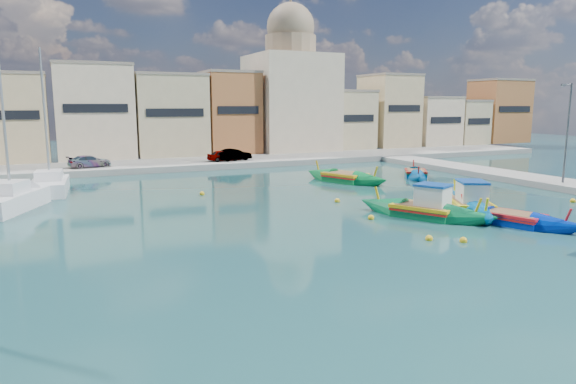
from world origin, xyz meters
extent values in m
plane|color=#123137|center=(0.00, 0.00, 0.00)|extent=(160.00, 160.00, 0.00)
cube|color=gray|center=(0.00, 32.00, 0.30)|extent=(80.00, 8.00, 0.60)
cube|color=tan|center=(-21.91, 39.16, 4.97)|extent=(6.90, 6.32, 8.74)
cube|color=gray|center=(-21.91, 39.16, 9.49)|extent=(7.03, 6.44, 0.30)
cube|color=black|center=(-21.91, 35.95, 5.41)|extent=(5.52, 0.10, 0.90)
cube|color=beige|center=(-13.86, 39.12, 5.55)|extent=(7.88, 6.24, 9.89)
cube|color=gray|center=(-13.86, 39.12, 10.64)|extent=(8.04, 6.37, 0.30)
cube|color=black|center=(-13.86, 35.95, 6.04)|extent=(6.30, 0.10, 0.90)
cube|color=#C2B186|center=(-5.74, 39.72, 5.09)|extent=(7.88, 7.44, 8.99)
cube|color=gray|center=(-5.74, 39.72, 9.74)|extent=(8.04, 7.59, 0.30)
cube|color=black|center=(-5.74, 35.95, 5.54)|extent=(6.30, 0.10, 0.90)
cube|color=#B66B39|center=(1.54, 39.07, 5.31)|extent=(6.17, 6.13, 9.43)
cube|color=gray|center=(1.54, 39.07, 10.18)|extent=(6.29, 6.26, 0.30)
cube|color=black|center=(1.54, 35.95, 5.78)|extent=(4.93, 0.10, 0.90)
cube|color=tan|center=(9.05, 39.85, 3.63)|extent=(7.31, 7.69, 6.05)
cube|color=gray|center=(9.05, 39.85, 6.80)|extent=(7.46, 7.85, 0.30)
cube|color=black|center=(9.05, 35.95, 3.93)|extent=(5.85, 0.10, 0.90)
cube|color=#C2B186|center=(17.02, 39.65, 4.31)|extent=(7.54, 7.30, 7.41)
cube|color=gray|center=(17.02, 39.65, 8.16)|extent=(7.69, 7.45, 0.30)
cube|color=black|center=(17.02, 35.95, 4.68)|extent=(6.03, 0.10, 0.90)
cube|color=tan|center=(24.93, 39.49, 5.42)|extent=(6.36, 6.97, 9.63)
cube|color=gray|center=(24.93, 39.49, 10.38)|extent=(6.48, 7.11, 0.30)
cube|color=black|center=(24.93, 35.95, 5.90)|extent=(5.09, 0.10, 0.90)
cube|color=beige|center=(32.15, 39.35, 3.93)|extent=(6.63, 6.70, 6.65)
cube|color=gray|center=(32.15, 39.35, 7.40)|extent=(6.76, 6.83, 0.30)
cube|color=black|center=(32.15, 35.95, 4.26)|extent=(5.30, 0.10, 0.90)
cube|color=#C2B186|center=(38.26, 39.75, 3.70)|extent=(5.08, 7.51, 6.20)
cube|color=gray|center=(38.26, 39.75, 6.95)|extent=(5.18, 7.66, 0.30)
cube|color=black|center=(38.26, 35.95, 4.01)|extent=(4.06, 0.10, 0.90)
cube|color=#B66B39|center=(45.15, 39.00, 5.27)|extent=(7.79, 6.00, 9.33)
cube|color=gray|center=(45.15, 39.00, 10.08)|extent=(7.95, 6.12, 0.30)
cube|color=black|center=(45.15, 35.95, 5.73)|extent=(6.23, 0.10, 0.90)
cube|color=beige|center=(10.00, 40.00, 6.60)|extent=(10.00, 10.00, 12.00)
cylinder|color=#9E8466|center=(10.00, 40.00, 13.80)|extent=(6.40, 6.40, 2.40)
sphere|color=#9E8466|center=(10.00, 40.00, 15.99)|extent=(6.00, 6.00, 6.00)
cylinder|color=#9E8466|center=(10.00, 40.00, 18.90)|extent=(0.30, 0.30, 1.60)
cylinder|color=#595B60|center=(17.50, 6.00, 4.00)|extent=(0.16, 0.16, 8.00)
cylinder|color=#595B60|center=(17.10, 6.00, 7.90)|extent=(1.00, 0.10, 0.10)
cube|color=#595B60|center=(16.60, 6.00, 7.85)|extent=(0.35, 0.15, 0.18)
imported|color=#4C1919|center=(-2.06, 30.50, 1.17)|extent=(3.44, 1.60, 1.14)
imported|color=#4C1919|center=(-0.91, 30.50, 1.22)|extent=(3.94, 2.12, 1.23)
imported|color=#4C1919|center=(-15.13, 30.50, 1.16)|extent=(4.14, 2.43, 1.13)
cube|color=#005899|center=(4.65, 2.46, 0.21)|extent=(3.58, 4.25, 1.04)
cone|color=#005899|center=(6.11, 5.15, 0.26)|extent=(3.44, 3.97, 2.66)
cone|color=#005899|center=(3.19, -0.24, 0.26)|extent=(3.44, 3.97, 2.66)
cube|color=yellow|center=(4.65, 2.46, 0.64)|extent=(3.75, 4.46, 0.19)
cube|color=red|center=(4.65, 2.46, 0.46)|extent=(3.71, 4.35, 0.10)
cube|color=olive|center=(4.65, 2.46, 0.73)|extent=(3.15, 3.80, 0.06)
cylinder|color=yellow|center=(6.25, 5.42, 0.93)|extent=(0.36, 0.50, 1.13)
cylinder|color=yellow|center=(3.05, -0.51, 0.93)|extent=(0.36, 0.50, 1.13)
cube|color=white|center=(4.39, 1.98, 1.30)|extent=(2.17, 2.35, 1.14)
cube|color=#0F47A5|center=(4.39, 1.98, 1.93)|extent=(2.31, 2.51, 0.12)
cube|color=#0A6F3C|center=(1.17, 2.29, 0.21)|extent=(3.37, 3.90, 1.04)
cone|color=#0A6F3C|center=(-0.09, 4.73, 0.26)|extent=(3.26, 3.70, 2.60)
cone|color=#0A6F3C|center=(2.42, -0.14, 0.26)|extent=(3.26, 3.70, 2.60)
cube|color=yellow|center=(1.17, 2.29, 0.64)|extent=(3.52, 4.10, 0.19)
cube|color=red|center=(1.17, 2.29, 0.46)|extent=(3.49, 4.00, 0.10)
cube|color=olive|center=(1.17, 2.29, 0.73)|extent=(2.95, 3.49, 0.06)
cylinder|color=yellow|center=(-0.22, 4.97, 0.94)|extent=(0.35, 0.50, 1.13)
cylinder|color=yellow|center=(2.55, -0.38, 0.94)|extent=(0.35, 0.50, 1.13)
cube|color=white|center=(1.39, 1.87, 1.30)|extent=(2.07, 2.17, 1.14)
cube|color=#0F47A5|center=(1.39, 1.87, 1.93)|extent=(2.20, 2.31, 0.12)
cube|color=#005098|center=(11.41, 16.07, 0.17)|extent=(3.04, 3.36, 0.87)
cone|color=#005098|center=(12.73, 18.06, 0.22)|extent=(2.93, 3.19, 2.20)
cone|color=#005098|center=(10.10, 14.09, 0.22)|extent=(2.93, 3.19, 2.20)
cube|color=#AD1912|center=(11.41, 16.07, 0.54)|extent=(3.19, 3.53, 0.16)
cube|color=#197F33|center=(11.41, 16.07, 0.38)|extent=(3.14, 3.45, 0.09)
cube|color=olive|center=(11.41, 16.07, 0.61)|extent=(2.68, 3.00, 0.05)
cylinder|color=#AD1912|center=(12.86, 18.26, 0.78)|extent=(0.33, 0.41, 0.95)
cylinder|color=#AD1912|center=(9.97, 13.89, 0.78)|extent=(0.33, 0.41, 0.95)
cube|color=#0B7334|center=(4.04, 16.04, 0.22)|extent=(3.25, 3.89, 1.10)
cone|color=#0B7334|center=(3.04, 18.59, 0.27)|extent=(3.18, 3.70, 2.71)
cone|color=#0B7334|center=(5.04, 13.48, 0.27)|extent=(3.18, 3.70, 2.71)
cube|color=gold|center=(4.04, 16.04, 0.68)|extent=(3.40, 4.09, 0.20)
cube|color=red|center=(4.04, 16.04, 0.48)|extent=(3.38, 3.99, 0.11)
cube|color=olive|center=(4.04, 16.04, 0.77)|extent=(2.84, 3.49, 0.07)
cylinder|color=gold|center=(2.94, 18.85, 0.99)|extent=(0.33, 0.54, 1.20)
cylinder|color=gold|center=(5.13, 13.23, 0.99)|extent=(0.33, 0.54, 1.20)
cube|color=#0024A1|center=(4.40, -1.01, 0.18)|extent=(2.71, 3.50, 0.90)
cone|color=#0024A1|center=(3.58, 1.40, 0.23)|extent=(2.63, 3.27, 2.29)
cone|color=#0024A1|center=(5.23, -3.42, 0.23)|extent=(2.63, 3.27, 2.29)
cube|color=red|center=(4.40, -1.01, 0.56)|extent=(2.83, 3.68, 0.16)
cube|color=red|center=(4.40, -1.01, 0.40)|extent=(2.81, 3.58, 0.09)
cube|color=olive|center=(4.40, -1.01, 0.63)|extent=(2.36, 3.15, 0.05)
cylinder|color=red|center=(3.50, 1.64, 0.81)|extent=(0.26, 0.44, 0.98)
cylinder|color=red|center=(5.31, -3.66, 0.81)|extent=(0.26, 0.44, 0.98)
cube|color=white|center=(-18.54, 20.16, 0.35)|extent=(2.81, 6.07, 1.29)
cone|color=white|center=(-18.26, 23.95, 0.35)|extent=(2.63, 3.54, 2.38)
cube|color=white|center=(-18.54, 20.16, 1.34)|extent=(1.94, 2.24, 0.70)
cylinder|color=#999EA3|center=(-18.51, 20.58, 5.47)|extent=(0.16, 0.16, 9.94)
cube|color=white|center=(-20.87, 14.33, 0.38)|extent=(4.78, 6.53, 1.39)
cone|color=white|center=(-19.30, 17.86, 0.38)|extent=(3.74, 4.18, 2.57)
cube|color=white|center=(-20.87, 14.33, 1.45)|extent=(2.63, 2.74, 0.75)
cylinder|color=#999EA3|center=(-20.69, 14.73, 5.90)|extent=(0.17, 0.17, 10.72)
sphere|color=yellow|center=(-1.90, 3.13, 0.08)|extent=(0.36, 0.36, 0.36)
sphere|color=yellow|center=(-1.06, 8.43, 0.08)|extent=(0.36, 0.36, 0.36)
sphere|color=yellow|center=(6.02, 18.11, 0.08)|extent=(0.36, 0.36, 0.36)
sphere|color=yellow|center=(-8.56, 14.87, 0.08)|extent=(0.36, 0.36, 0.36)
sphere|color=yellow|center=(13.22, 1.89, 0.08)|extent=(0.36, 0.36, 0.36)
sphere|color=yellow|center=(-0.66, -2.84, 0.08)|extent=(0.36, 0.36, 0.36)
sphere|color=yellow|center=(-1.90, -1.88, 0.08)|extent=(0.36, 0.36, 0.36)
camera|label=1|loc=(-17.94, -20.83, 6.45)|focal=32.00mm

